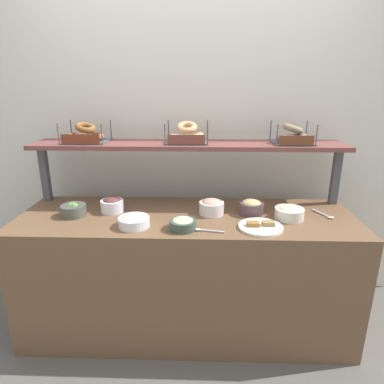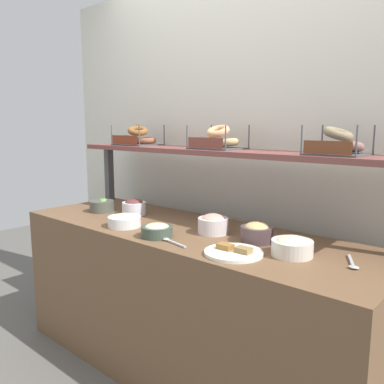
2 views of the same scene
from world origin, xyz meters
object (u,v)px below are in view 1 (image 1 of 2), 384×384
object	(u,v)px
bowl_chocolate_spread	(112,204)
bowl_potato_salad	(289,212)
serving_spoon_by_edge	(204,230)
serving_spoon_near_plate	(326,215)
bowl_veggie_mix	(74,210)
bowl_scallion_spread	(134,221)
bowl_lox_spread	(212,207)
serving_plate_white	(261,227)
bowl_hummus	(251,207)
bagel_basket_poppy	(292,136)
bagel_basket_cinnamon_raisin	(86,135)
bagel_basket_plain	(187,135)
bowl_tuna_salad	(183,224)

from	to	relation	value
bowl_chocolate_spread	bowl_potato_salad	bearing A→B (deg)	-4.23
bowl_potato_salad	serving_spoon_by_edge	size ratio (longest dim) A/B	1.01
serving_spoon_near_plate	serving_spoon_by_edge	size ratio (longest dim) A/B	0.90
bowl_veggie_mix	serving_spoon_by_edge	distance (m)	0.87
bowl_potato_salad	bowl_scallion_spread	xyz separation A→B (m)	(-0.96, -0.15, -0.01)
bowl_lox_spread	serving_spoon_by_edge	size ratio (longest dim) A/B	0.90
bowl_lox_spread	bowl_potato_salad	distance (m)	0.50
serving_plate_white	bowl_hummus	bearing A→B (deg)	96.40
bowl_hummus	bagel_basket_poppy	bearing A→B (deg)	38.95
bagel_basket_cinnamon_raisin	bagel_basket_plain	distance (m)	0.70
bagel_basket_cinnamon_raisin	serving_spoon_near_plate	bearing A→B (deg)	-9.40
bowl_tuna_salad	bagel_basket_poppy	size ratio (longest dim) A/B	0.62
bowl_veggie_mix	serving_plate_white	world-z (taller)	bowl_veggie_mix
serving_plate_white	bagel_basket_poppy	world-z (taller)	bagel_basket_poppy
bowl_potato_salad	bowl_scallion_spread	bearing A→B (deg)	-170.95
bowl_tuna_salad	bowl_potato_salad	xyz separation A→B (m)	(0.67, 0.18, 0.01)
bowl_lox_spread	bagel_basket_cinnamon_raisin	bearing A→B (deg)	164.09
bowl_chocolate_spread	serving_spoon_by_edge	size ratio (longest dim) A/B	0.84
bowl_lox_spread	serving_spoon_by_edge	world-z (taller)	bowl_lox_spread
bowl_hummus	bagel_basket_plain	world-z (taller)	bagel_basket_plain
bowl_veggie_mix	serving_spoon_near_plate	xyz separation A→B (m)	(1.64, 0.04, -0.03)
serving_spoon_near_plate	bagel_basket_plain	distance (m)	1.06
serving_spoon_by_edge	bagel_basket_plain	world-z (taller)	bagel_basket_plain
bagel_basket_plain	bowl_hummus	bearing A→B (deg)	-28.90
bowl_lox_spread	serving_spoon_near_plate	size ratio (longest dim) A/B	1.00
bowl_chocolate_spread	bagel_basket_cinnamon_raisin	xyz separation A→B (m)	(-0.21, 0.23, 0.43)
bowl_tuna_salad	bagel_basket_poppy	distance (m)	0.98
serving_plate_white	serving_spoon_near_plate	world-z (taller)	serving_plate_white
bowl_lox_spread	bagel_basket_poppy	world-z (taller)	bagel_basket_poppy
bowl_chocolate_spread	bowl_scallion_spread	distance (m)	0.31
bowl_hummus	bagel_basket_plain	size ratio (longest dim) A/B	0.54
bowl_potato_salad	bowl_chocolate_spread	bearing A→B (deg)	175.77
bowl_tuna_salad	bowl_chocolate_spread	xyz separation A→B (m)	(-0.49, 0.27, 0.02)
serving_plate_white	bagel_basket_poppy	xyz separation A→B (m)	(0.26, 0.46, 0.47)
bowl_tuna_salad	bowl_potato_salad	size ratio (longest dim) A/B	0.89
bowl_chocolate_spread	serving_plate_white	distance (m)	0.98
bowl_lox_spread	bagel_basket_cinnamon_raisin	size ratio (longest dim) A/B	0.54
bowl_scallion_spread	bagel_basket_poppy	xyz separation A→B (m)	(1.01, 0.46, 0.44)
bowl_tuna_salad	bagel_basket_poppy	world-z (taller)	bagel_basket_poppy
bowl_hummus	serving_spoon_near_plate	bearing A→B (deg)	-3.84
bowl_potato_salad	serving_spoon_by_edge	bearing A→B (deg)	-158.96
bowl_scallion_spread	bagel_basket_plain	distance (m)	0.71
bowl_hummus	bagel_basket_poppy	distance (m)	0.56
bowl_veggie_mix	bowl_scallion_spread	world-z (taller)	bowl_veggie_mix
bowl_lox_spread	serving_spoon_by_edge	xyz separation A→B (m)	(-0.05, -0.27, -0.05)
bowl_potato_salad	bagel_basket_cinnamon_raisin	bearing A→B (deg)	167.11
bowl_lox_spread	bagel_basket_cinnamon_raisin	xyz separation A→B (m)	(-0.88, 0.25, 0.42)
bowl_chocolate_spread	bowl_hummus	bearing A→B (deg)	-0.49
bowl_chocolate_spread	bagel_basket_poppy	world-z (taller)	bagel_basket_poppy
bagel_basket_plain	bowl_veggie_mix	bearing A→B (deg)	-156.81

